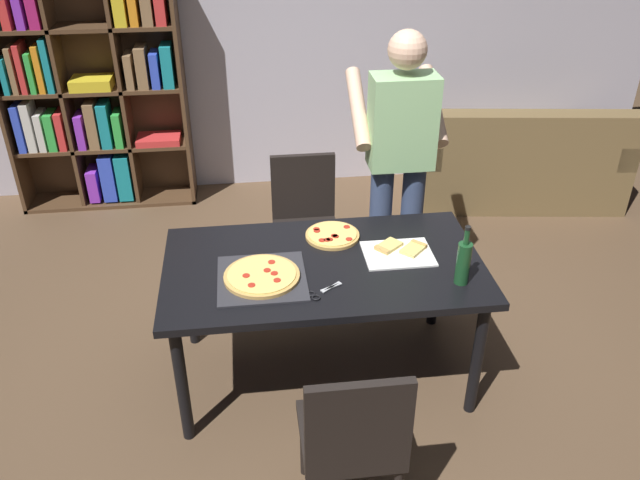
{
  "coord_description": "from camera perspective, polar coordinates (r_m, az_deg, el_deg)",
  "views": [
    {
      "loc": [
        -0.37,
        -2.76,
        2.57
      ],
      "look_at": [
        0.0,
        0.15,
        0.8
      ],
      "focal_mm": 36.28,
      "sensor_mm": 36.0,
      "label": 1
    }
  ],
  "objects": [
    {
      "name": "bookshelf",
      "position": [
        5.5,
        -19.44,
        12.54
      ],
      "size": [
        1.4,
        0.35,
        1.95
      ],
      "color": "#513823",
      "rests_on": "ground_plane"
    },
    {
      "name": "couch",
      "position": [
        5.73,
        16.84,
        6.4
      ],
      "size": [
        1.8,
        1.07,
        0.85
      ],
      "color": "brown",
      "rests_on": "ground_plane"
    },
    {
      "name": "second_pizza_plain",
      "position": [
        3.55,
        1.1,
        0.43
      ],
      "size": [
        0.3,
        0.3,
        0.03
      ],
      "color": "tan",
      "rests_on": "dining_table"
    },
    {
      "name": "person_serving_pizza",
      "position": [
        3.93,
        7.02,
        7.3
      ],
      "size": [
        0.55,
        0.54,
        1.75
      ],
      "color": "#38476B",
      "rests_on": "ground_plane"
    },
    {
      "name": "pepperoni_pizza_on_tray",
      "position": [
        3.21,
        -5.15,
        -3.23
      ],
      "size": [
        0.44,
        0.44,
        0.04
      ],
      "color": "#2D2D33",
      "rests_on": "dining_table"
    },
    {
      "name": "wine_bottle",
      "position": [
        3.2,
        12.54,
        -1.89
      ],
      "size": [
        0.07,
        0.07,
        0.32
      ],
      "color": "#194723",
      "rests_on": "dining_table"
    },
    {
      "name": "pizza_slices_on_towel",
      "position": [
        3.43,
        6.98,
        -1.02
      ],
      "size": [
        0.36,
        0.28,
        0.03
      ],
      "color": "white",
      "rests_on": "dining_table"
    },
    {
      "name": "ground_plane",
      "position": [
        3.79,
        0.29,
        -11.6
      ],
      "size": [
        12.0,
        12.0,
        0.0
      ],
      "primitive_type": "plane",
      "color": "brown"
    },
    {
      "name": "kitchen_scissors",
      "position": [
        3.1,
        -0.01,
        -4.66
      ],
      "size": [
        0.19,
        0.15,
        0.01
      ],
      "color": "silver",
      "rests_on": "dining_table"
    },
    {
      "name": "back_wall",
      "position": [
        5.5,
        -3.36,
        18.76
      ],
      "size": [
        6.4,
        0.1,
        2.8
      ],
      "primitive_type": "cube",
      "color": "#BCB7C6",
      "rests_on": "ground_plane"
    },
    {
      "name": "chair_near_camera",
      "position": [
        2.77,
        2.94,
        -16.94
      ],
      "size": [
        0.42,
        0.42,
        0.9
      ],
      "color": "black",
      "rests_on": "ground_plane"
    },
    {
      "name": "dining_table",
      "position": [
        3.37,
        0.32,
        -3.12
      ],
      "size": [
        1.64,
        0.92,
        0.75
      ],
      "color": "black",
      "rests_on": "ground_plane"
    },
    {
      "name": "chair_far_side",
      "position": [
        4.25,
        -1.33,
        2.16
      ],
      "size": [
        0.42,
        0.42,
        0.9
      ],
      "color": "black",
      "rests_on": "ground_plane"
    }
  ]
}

